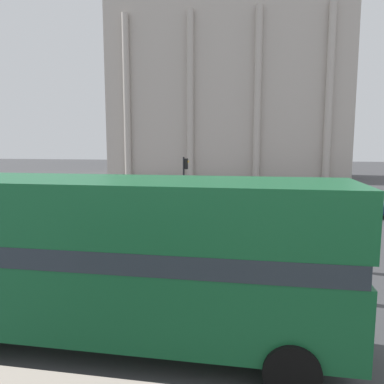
% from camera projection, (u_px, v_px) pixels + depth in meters
% --- Properties ---
extents(double_decker_bus, '(10.73, 2.71, 4.00)m').
position_uv_depth(double_decker_bus, '(113.00, 254.00, 8.66)').
color(double_decker_bus, black).
rests_on(double_decker_bus, ground_plane).
extents(plaza_building_left, '(33.29, 11.34, 26.12)m').
position_uv_depth(plaza_building_left, '(227.00, 85.00, 53.36)').
color(plaza_building_left, '#BCB2A8').
rests_on(plaza_building_left, ground_plane).
extents(traffic_light_near, '(0.42, 0.24, 3.40)m').
position_uv_depth(traffic_light_near, '(264.00, 224.00, 11.90)').
color(traffic_light_near, black).
rests_on(traffic_light_near, ground_plane).
extents(traffic_light_far, '(0.42, 0.24, 3.89)m').
position_uv_depth(traffic_light_far, '(185.00, 177.00, 24.80)').
color(traffic_light_far, black).
rests_on(traffic_light_far, ground_plane).
extents(car_black, '(4.20, 1.93, 1.35)m').
position_uv_depth(car_black, '(291.00, 193.00, 31.14)').
color(car_black, black).
rests_on(car_black, ground_plane).
extents(car_navy, '(4.20, 1.93, 1.35)m').
position_uv_depth(car_navy, '(363.00, 206.00, 24.45)').
color(car_navy, black).
rests_on(car_navy, ground_plane).
extents(pedestrian_grey, '(0.32, 0.32, 1.77)m').
position_uv_depth(pedestrian_grey, '(258.00, 211.00, 20.94)').
color(pedestrian_grey, '#282B33').
rests_on(pedestrian_grey, ground_plane).
extents(pedestrian_black, '(0.32, 0.32, 1.77)m').
position_uv_depth(pedestrian_black, '(151.00, 203.00, 23.53)').
color(pedestrian_black, '#282B33').
rests_on(pedestrian_black, ground_plane).
extents(pedestrian_white, '(0.32, 0.32, 1.61)m').
position_uv_depth(pedestrian_white, '(352.00, 248.00, 13.99)').
color(pedestrian_white, '#282B33').
rests_on(pedestrian_white, ground_plane).
extents(pedestrian_olive, '(0.32, 0.32, 1.81)m').
position_uv_depth(pedestrian_olive, '(145.00, 208.00, 21.82)').
color(pedestrian_olive, '#282B33').
rests_on(pedestrian_olive, ground_plane).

